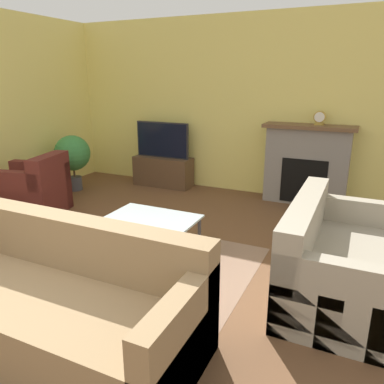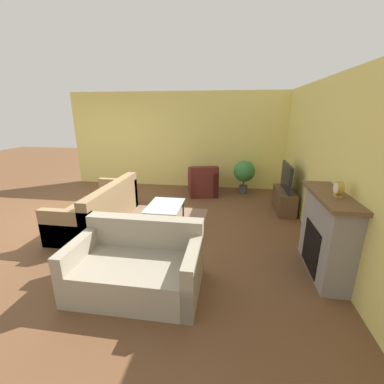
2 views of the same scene
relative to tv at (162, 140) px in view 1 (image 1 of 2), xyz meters
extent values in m
cube|color=#EADB72|center=(1.01, 0.29, 0.56)|extent=(8.41, 0.06, 2.70)
cube|color=#896B56|center=(1.22, -2.62, -0.79)|extent=(2.10, 1.84, 0.00)
cube|color=gray|center=(2.34, 0.09, -0.21)|extent=(1.15, 0.34, 1.15)
cube|color=black|center=(2.34, -0.08, -0.43)|extent=(0.63, 0.01, 0.65)
cube|color=brown|center=(2.34, 0.06, 0.34)|extent=(1.27, 0.40, 0.05)
cube|color=brown|center=(0.00, 0.00, -0.54)|extent=(1.00, 0.36, 0.49)
cube|color=#232328|center=(0.00, 0.00, 0.00)|extent=(0.94, 0.05, 0.59)
cube|color=black|center=(0.00, -0.02, 0.00)|extent=(0.90, 0.01, 0.55)
cube|color=#8C704C|center=(1.25, -3.82, -0.58)|extent=(2.15, 0.89, 0.42)
cube|color=#8C704C|center=(1.25, -3.48, -0.17)|extent=(2.15, 0.20, 0.40)
cube|color=#8C704C|center=(2.25, -3.82, -0.46)|extent=(0.14, 0.89, 0.66)
cube|color=#9E937F|center=(3.08, -2.33, -0.58)|extent=(0.98, 1.57, 0.42)
cube|color=#9E937F|center=(2.69, -2.33, -0.17)|extent=(0.20, 1.57, 0.40)
cube|color=#9E937F|center=(3.08, -3.05, -0.46)|extent=(0.98, 0.14, 0.66)
cube|color=#9E937F|center=(3.08, -1.62, -0.46)|extent=(0.98, 0.14, 0.66)
cube|color=#5B231E|center=(-0.98, -1.96, -0.58)|extent=(1.01, 0.91, 0.42)
cube|color=#5B231E|center=(-0.66, -1.88, -0.17)|extent=(0.37, 0.75, 0.40)
cube|color=#5B231E|center=(-1.05, -1.67, -0.46)|extent=(0.87, 0.34, 0.66)
cube|color=#5B231E|center=(-0.91, -2.24, -0.46)|extent=(0.87, 0.34, 0.66)
cylinder|color=#333338|center=(0.81, -2.72, -0.57)|extent=(0.04, 0.04, 0.43)
cylinder|color=#333338|center=(1.63, -2.72, -0.57)|extent=(0.04, 0.04, 0.43)
cylinder|color=#333338|center=(0.81, -2.16, -0.57)|extent=(0.04, 0.04, 0.43)
cylinder|color=#333338|center=(1.63, -2.16, -0.57)|extent=(0.04, 0.04, 0.43)
cube|color=silver|center=(1.22, -2.44, -0.35)|extent=(0.90, 0.64, 0.02)
cylinder|color=#47474C|center=(-1.19, -0.85, -0.68)|extent=(0.22, 0.22, 0.22)
cylinder|color=#4C3823|center=(-1.19, -0.85, -0.48)|extent=(0.03, 0.03, 0.17)
sphere|color=#387F3D|center=(-1.19, -0.85, -0.17)|extent=(0.57, 0.57, 0.57)
cube|color=#B79338|center=(2.46, 0.09, 0.38)|extent=(0.12, 0.07, 0.03)
cylinder|color=#B79338|center=(2.46, 0.09, 0.48)|extent=(0.17, 0.07, 0.17)
cylinder|color=white|center=(2.46, 0.06, 0.48)|extent=(0.14, 0.00, 0.14)
camera|label=1|loc=(3.07, -5.42, 1.01)|focal=35.00mm
camera|label=2|loc=(5.70, -1.24, 1.37)|focal=24.00mm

